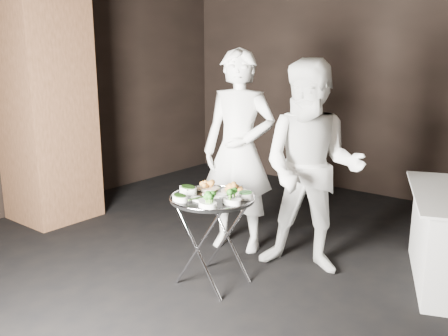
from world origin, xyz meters
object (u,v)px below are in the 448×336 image
Objects in this scene: serving_tray at (212,198)px; waiter_right at (312,168)px; tray_stand at (213,236)px; waiter_left at (239,152)px.

waiter_right is at bearing 56.32° from serving_tray.
serving_tray is at bearing 90.00° from tray_stand.
tray_stand is at bearing -85.23° from waiter_left.
waiter_left is 0.78m from waiter_right.
waiter_left is at bearing 160.17° from waiter_right.
waiter_right reaches higher than tray_stand.
serving_tray is 0.89m from waiter_right.
tray_stand is 1.06× the size of serving_tray.
waiter_left reaches higher than tray_stand.
waiter_right reaches higher than serving_tray.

